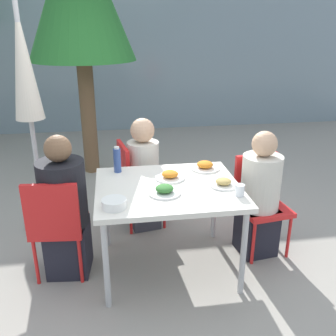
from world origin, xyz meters
TOP-DOWN VIEW (x-y plane):
  - ground_plane at (0.00, 0.00)m, footprint 24.00×24.00m
  - building_facade at (0.00, 4.51)m, footprint 10.00×0.20m
  - dining_table at (0.00, 0.00)m, footprint 1.11×0.93m
  - chair_left at (-0.86, 0.00)m, footprint 0.44×0.44m
  - person_left at (-0.81, 0.08)m, footprint 0.36×0.36m
  - chair_right at (0.85, 0.20)m, footprint 0.45×0.45m
  - person_right at (0.81, 0.11)m, footprint 0.34×0.34m
  - chair_far at (-0.22, 0.75)m, footprint 0.47×0.47m
  - person_far at (-0.13, 0.72)m, footprint 0.31×0.31m
  - closed_umbrella at (-1.13, 0.85)m, footprint 0.36×0.36m
  - plate_0 at (-0.05, -0.13)m, footprint 0.24×0.24m
  - plate_1 at (0.04, 0.14)m, footprint 0.24×0.24m
  - plate_2 at (0.43, -0.06)m, footprint 0.22×0.22m
  - plate_3 at (0.37, 0.31)m, footprint 0.25×0.25m
  - bottle at (-0.38, 0.36)m, footprint 0.06×0.06m
  - drinking_cup at (0.49, -0.24)m, footprint 0.07×0.07m
  - salad_bowl at (-0.42, -0.30)m, footprint 0.17×0.17m

SIDE VIEW (x-z plane):
  - ground_plane at x=0.00m, z-range 0.00..0.00m
  - chair_left at x=-0.86m, z-range 0.07..0.93m
  - chair_right at x=0.85m, z-range 0.07..0.93m
  - chair_far at x=-0.22m, z-range 0.07..0.93m
  - person_right at x=0.81m, z-range -0.03..1.08m
  - person_far at x=-0.13m, z-range -0.02..1.09m
  - person_left at x=-0.81m, z-range -0.04..1.12m
  - dining_table at x=0.00m, z-range 0.31..1.05m
  - plate_2 at x=0.43m, z-range 0.73..0.80m
  - plate_1 at x=0.04m, z-range 0.73..0.80m
  - plate_0 at x=-0.05m, z-range 0.73..0.80m
  - plate_3 at x=0.37m, z-range 0.73..0.80m
  - salad_bowl at x=-0.42m, z-range 0.74..0.80m
  - drinking_cup at x=0.49m, z-range 0.74..0.83m
  - bottle at x=-0.38m, z-range 0.74..0.96m
  - closed_umbrella at x=-1.13m, z-range 0.39..2.49m
  - building_facade at x=0.00m, z-range 0.00..3.00m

